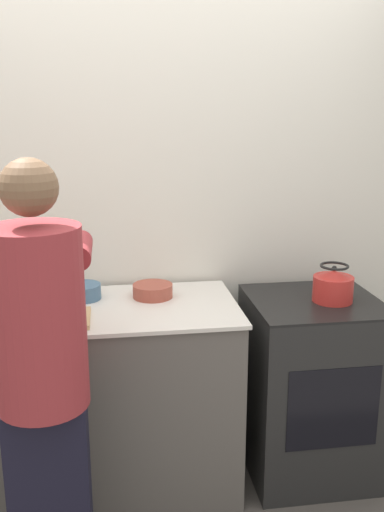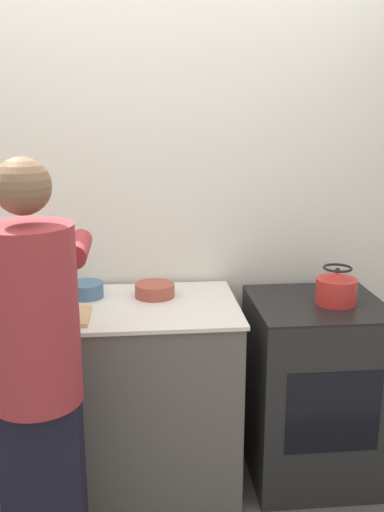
% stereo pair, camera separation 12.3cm
% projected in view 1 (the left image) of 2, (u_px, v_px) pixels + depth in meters
% --- Properties ---
extents(wall_back, '(8.00, 0.05, 2.60)m').
position_uv_depth(wall_back, '(153.00, 208.00, 2.89)').
color(wall_back, silver).
rests_on(wall_back, ground_plane).
extents(counter, '(1.41, 0.65, 0.92)m').
position_uv_depth(counter, '(88.00, 399.00, 2.70)').
color(counter, '#5B5651').
rests_on(counter, ground_plane).
extents(oven, '(0.61, 0.59, 0.91)m').
position_uv_depth(oven, '(310.00, 386.00, 2.84)').
color(oven, black).
rests_on(oven, ground_plane).
extents(person, '(0.37, 0.60, 1.65)m').
position_uv_depth(person, '(43.00, 372.00, 2.02)').
color(person, black).
rests_on(person, ground_plane).
extents(cutting_board, '(0.35, 0.24, 0.02)m').
position_uv_depth(cutting_board, '(48.00, 320.00, 2.41)').
color(cutting_board, tan).
rests_on(cutting_board, counter).
extents(knife, '(0.20, 0.09, 0.01)m').
position_uv_depth(knife, '(53.00, 320.00, 2.38)').
color(knife, silver).
rests_on(knife, cutting_board).
extents(kettle, '(0.19, 0.19, 0.18)m').
position_uv_depth(kettle, '(333.00, 286.00, 2.68)').
color(kettle, red).
rests_on(kettle, oven).
extents(bowl_prep, '(0.19, 0.19, 0.06)m').
position_uv_depth(bowl_prep, '(153.00, 291.00, 2.72)').
color(bowl_prep, '#9E4738').
rests_on(bowl_prep, counter).
extents(bowl_mixing, '(0.17, 0.17, 0.07)m').
position_uv_depth(bowl_mixing, '(83.00, 292.00, 2.70)').
color(bowl_mixing, '#426684').
rests_on(bowl_mixing, counter).
extents(canister_jar, '(0.12, 0.12, 0.17)m').
position_uv_depth(canister_jar, '(47.00, 280.00, 2.71)').
color(canister_jar, '#756047').
rests_on(canister_jar, counter).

